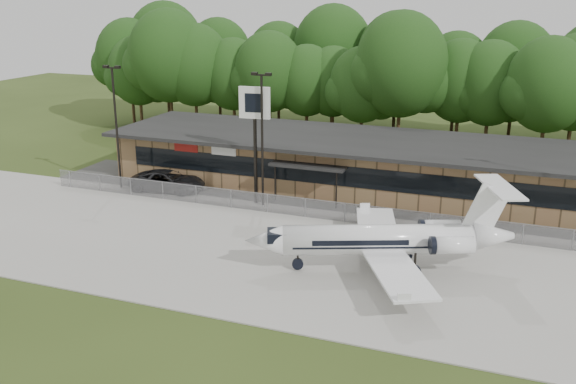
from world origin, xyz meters
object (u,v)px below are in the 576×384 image
at_px(business_jet, 387,240).
at_px(terminal, 352,162).
at_px(suv, 168,181).
at_px(pole_sign, 255,115).

bearing_deg(business_jet, terminal, 90.11).
relative_size(suv, pole_sign, 0.68).
height_order(terminal, pole_sign, pole_sign).
relative_size(terminal, pole_sign, 4.49).
bearing_deg(terminal, suv, -154.13).
height_order(business_jet, pole_sign, pole_sign).
distance_m(business_jet, pole_sign, 15.96).
xyz_separation_m(suv, pole_sign, (8.16, -0.42, 6.12)).
bearing_deg(business_jet, pole_sign, 122.03).
bearing_deg(terminal, pole_sign, -128.63).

